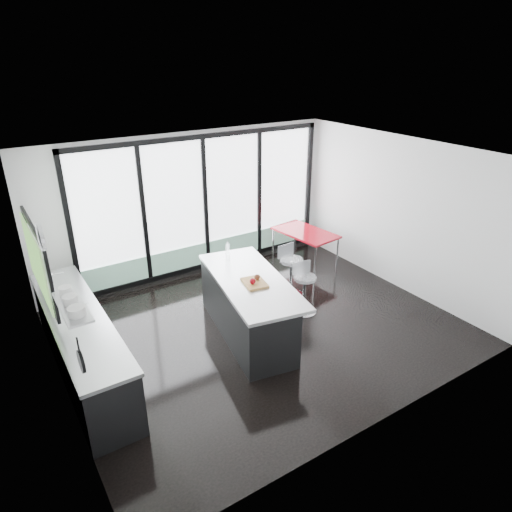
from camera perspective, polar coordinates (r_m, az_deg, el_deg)
floor at (r=7.54m, az=0.60°, el=-8.96°), size 6.00×5.00×0.00m
ceiling at (r=6.43m, az=0.71°, el=12.34°), size 6.00×5.00×0.00m
wall_back at (r=9.04m, az=-6.54°, el=5.73°), size 6.00×0.09×2.80m
wall_front at (r=5.21m, az=16.09°, el=-8.51°), size 6.00×0.00×2.80m
wall_left at (r=6.12m, az=-24.89°, el=-3.02°), size 0.26×5.00×2.80m
wall_right at (r=8.77m, az=17.34°, el=5.05°), size 0.00×5.00×2.80m
counter_cabinets at (r=6.79m, az=-20.92°, el=-10.26°), size 0.69×3.24×1.36m
island at (r=7.16m, az=-1.22°, el=-6.34°), size 1.39×2.47×1.24m
bar_stool_near at (r=7.81m, az=6.06°, el=-4.82°), size 0.51×0.51×0.70m
bar_stool_far at (r=8.28m, az=4.39°, el=-2.71°), size 0.52×0.52×0.75m
red_table at (r=9.61m, az=6.09°, el=1.08°), size 0.93×1.42×0.71m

